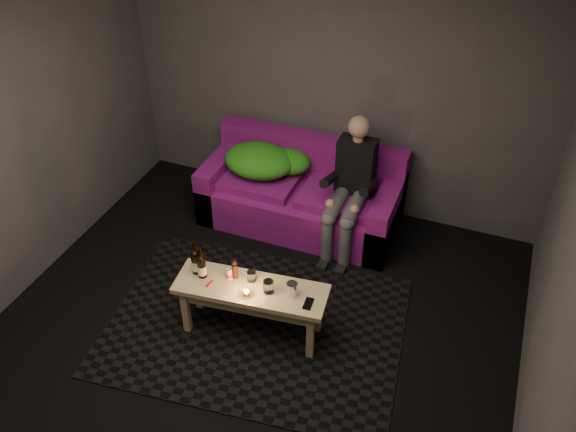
% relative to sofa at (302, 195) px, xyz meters
% --- Properties ---
extents(floor, '(4.50, 4.50, 0.00)m').
position_rel_sofa_xyz_m(floor, '(0.14, -1.81, -0.29)').
color(floor, black).
rests_on(floor, ground).
extents(room, '(4.50, 4.50, 4.50)m').
position_rel_sofa_xyz_m(room, '(0.14, -1.35, 1.36)').
color(room, silver).
rests_on(room, ground).
extents(rug, '(2.49, 1.93, 0.01)m').
position_rel_sofa_xyz_m(rug, '(0.14, -1.44, -0.28)').
color(rug, black).
rests_on(rug, floor).
extents(sofa, '(1.84, 0.83, 0.79)m').
position_rel_sofa_xyz_m(sofa, '(0.00, 0.00, 0.00)').
color(sofa, '#791181').
rests_on(sofa, floor).
extents(green_blanket, '(0.81, 0.55, 0.28)m').
position_rel_sofa_xyz_m(green_blanket, '(-0.38, -0.01, 0.31)').
color(green_blanket, '#288F1A').
rests_on(green_blanket, sofa).
extents(person, '(0.33, 0.76, 1.23)m').
position_rel_sofa_xyz_m(person, '(0.50, -0.15, 0.35)').
color(person, black).
rests_on(person, sofa).
extents(coffee_table, '(1.19, 0.49, 0.47)m').
position_rel_sofa_xyz_m(coffee_table, '(0.14, -1.49, 0.10)').
color(coffee_table, tan).
rests_on(coffee_table, rug).
extents(beer_bottle_a, '(0.08, 0.08, 0.30)m').
position_rel_sofa_xyz_m(beer_bottle_a, '(-0.31, -1.49, 0.30)').
color(beer_bottle_a, black).
rests_on(beer_bottle_a, coffee_table).
extents(beer_bottle_b, '(0.07, 0.07, 0.28)m').
position_rel_sofa_xyz_m(beer_bottle_b, '(-0.25, -1.51, 0.29)').
color(beer_bottle_b, black).
rests_on(beer_bottle_b, coffee_table).
extents(salt_shaker, '(0.06, 0.06, 0.09)m').
position_rel_sofa_xyz_m(salt_shaker, '(-0.05, -1.46, 0.23)').
color(salt_shaker, silver).
rests_on(salt_shaker, coffee_table).
extents(pepper_mill, '(0.06, 0.06, 0.13)m').
position_rel_sofa_xyz_m(pepper_mill, '(-0.01, -1.43, 0.25)').
color(pepper_mill, black).
rests_on(pepper_mill, coffee_table).
extents(tumbler_back, '(0.07, 0.07, 0.08)m').
position_rel_sofa_xyz_m(tumbler_back, '(0.12, -1.42, 0.23)').
color(tumbler_back, white).
rests_on(tumbler_back, coffee_table).
extents(tealight, '(0.06, 0.06, 0.04)m').
position_rel_sofa_xyz_m(tealight, '(0.15, -1.58, 0.21)').
color(tealight, white).
rests_on(tealight, coffee_table).
extents(tumbler_front, '(0.10, 0.10, 0.10)m').
position_rel_sofa_xyz_m(tumbler_front, '(0.28, -1.48, 0.24)').
color(tumbler_front, white).
rests_on(tumbler_front, coffee_table).
extents(steel_cup, '(0.10, 0.10, 0.11)m').
position_rel_sofa_xyz_m(steel_cup, '(0.46, -1.45, 0.24)').
color(steel_cup, silver).
rests_on(steel_cup, coffee_table).
extents(smartphone, '(0.07, 0.13, 0.01)m').
position_rel_sofa_xyz_m(smartphone, '(0.60, -1.50, 0.19)').
color(smartphone, black).
rests_on(smartphone, coffee_table).
extents(red_lighter, '(0.03, 0.07, 0.01)m').
position_rel_sofa_xyz_m(red_lighter, '(-0.16, -1.57, 0.19)').
color(red_lighter, red).
rests_on(red_lighter, coffee_table).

